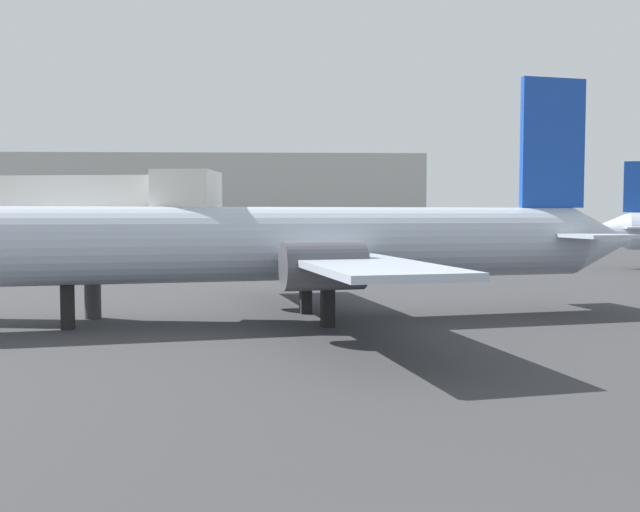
% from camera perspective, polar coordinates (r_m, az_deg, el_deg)
% --- Properties ---
extents(airplane_at_gate, '(33.91, 23.91, 10.76)m').
position_cam_1_polar(airplane_at_gate, '(29.68, -2.13, 1.01)').
color(airplane_at_gate, '#B2BCCC').
rests_on(airplane_at_gate, ground_plane).
extents(terminal_building, '(74.81, 24.98, 15.19)m').
position_cam_1_polar(terminal_building, '(135.42, -8.19, 4.65)').
color(terminal_building, '#B7B7B2').
rests_on(terminal_building, ground_plane).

